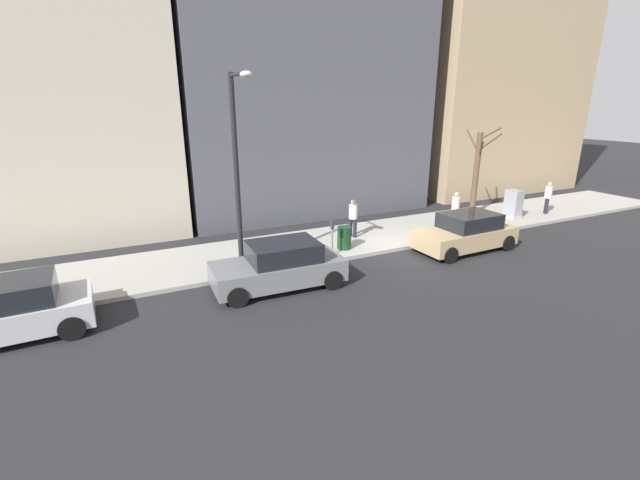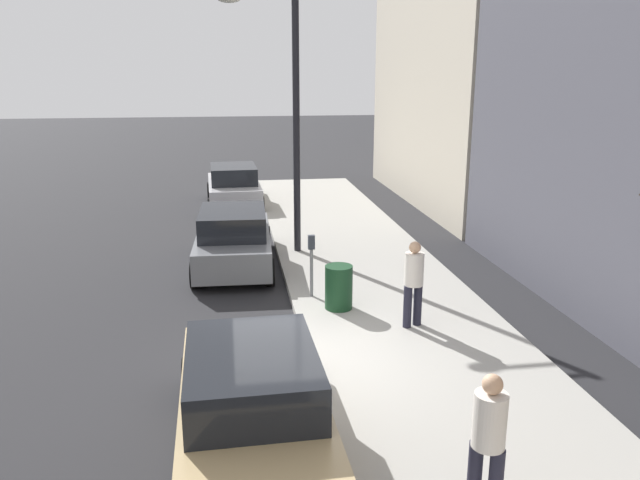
# 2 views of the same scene
# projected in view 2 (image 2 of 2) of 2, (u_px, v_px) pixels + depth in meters

# --- Properties ---
(ground_plane) EXTENTS (120.00, 120.00, 0.00)m
(ground_plane) POSITION_uv_depth(u_px,v_px,m) (311.00, 373.00, 10.33)
(ground_plane) COLOR #232326
(sidewalk) EXTENTS (4.00, 36.00, 0.15)m
(sidewalk) POSITION_uv_depth(u_px,v_px,m) (427.00, 361.00, 10.59)
(sidewalk) COLOR #9E9B93
(sidewalk) RESTS_ON ground
(parked_car_tan) EXTENTS (2.00, 4.24, 1.52)m
(parked_car_tan) POSITION_uv_depth(u_px,v_px,m) (252.00, 402.00, 7.98)
(parked_car_tan) COLOR tan
(parked_car_tan) RESTS_ON ground
(parked_car_grey) EXTENTS (2.06, 4.26, 1.52)m
(parked_car_grey) POSITION_uv_depth(u_px,v_px,m) (234.00, 239.00, 15.68)
(parked_car_grey) COLOR slate
(parked_car_grey) RESTS_ON ground
(parked_car_silver) EXTENTS (2.04, 4.25, 1.52)m
(parked_car_silver) POSITION_uv_depth(u_px,v_px,m) (234.00, 186.00, 22.79)
(parked_car_silver) COLOR #B7B7BC
(parked_car_silver) RESTS_ON ground
(parking_meter) EXTENTS (0.14, 0.10, 1.35)m
(parking_meter) POSITION_uv_depth(u_px,v_px,m) (311.00, 259.00, 13.20)
(parking_meter) COLOR slate
(parking_meter) RESTS_ON sidewalk
(streetlamp) EXTENTS (1.97, 0.32, 6.50)m
(streetlamp) POSITION_uv_depth(u_px,v_px,m) (286.00, 104.00, 15.76)
(streetlamp) COLOR black
(streetlamp) RESTS_ON sidewalk
(trash_bin) EXTENTS (0.56, 0.56, 0.90)m
(trash_bin) POSITION_uv_depth(u_px,v_px,m) (339.00, 287.00, 12.62)
(trash_bin) COLOR #14381E
(trash_bin) RESTS_ON sidewalk
(pedestrian_midblock) EXTENTS (0.36, 0.36, 1.66)m
(pedestrian_midblock) POSITION_uv_depth(u_px,v_px,m) (488.00, 436.00, 6.62)
(pedestrian_midblock) COLOR #1E1E2D
(pedestrian_midblock) RESTS_ON sidewalk
(pedestrian_far_corner) EXTENTS (0.38, 0.36, 1.66)m
(pedestrian_far_corner) POSITION_uv_depth(u_px,v_px,m) (414.00, 279.00, 11.61)
(pedestrian_far_corner) COLOR #1E1E2D
(pedestrian_far_corner) RESTS_ON sidewalk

